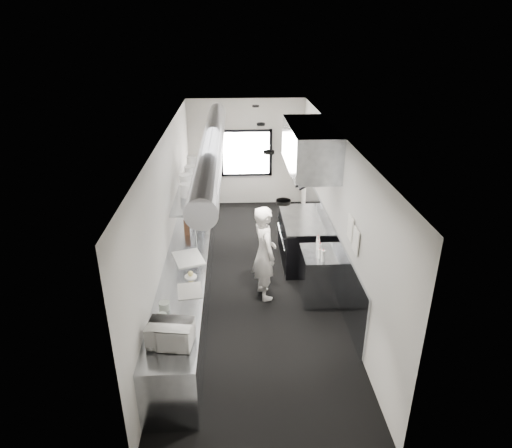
{
  "coord_description": "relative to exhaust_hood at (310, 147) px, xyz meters",
  "views": [
    {
      "loc": [
        -0.31,
        -7.41,
        4.51
      ],
      "look_at": [
        0.05,
        -0.2,
        1.25
      ],
      "focal_mm": 31.28,
      "sensor_mm": 36.0,
      "label": 1
    }
  ],
  "objects": [
    {
      "name": "wall_cladding",
      "position": [
        0.38,
        -0.4,
        -1.84
      ],
      "size": [
        0.03,
        5.5,
        1.1
      ],
      "primitive_type": "cube",
      "color": "gray",
      "rests_on": "wall_right"
    },
    {
      "name": "squeeze_bottle_a",
      "position": [
        0.02,
        -1.68,
        -1.39
      ],
      "size": [
        0.09,
        0.09,
        0.2
      ],
      "primitive_type": "cylinder",
      "rotation": [
        0.0,
        0.0,
        -0.42
      ],
      "color": "silver",
      "rests_on": "bottle_station"
    },
    {
      "name": "newspaper",
      "position": [
        -2.11,
        -2.48,
        -1.48
      ],
      "size": [
        0.41,
        0.49,
        0.01
      ],
      "primitive_type": "cube",
      "rotation": [
        0.0,
        0.0,
        0.14
      ],
      "color": "silver",
      "rests_on": "prep_counter"
    },
    {
      "name": "small_plate",
      "position": [
        -2.13,
        -2.08,
        -1.48
      ],
      "size": [
        0.22,
        0.22,
        0.02
      ],
      "primitive_type": "cylinder",
      "rotation": [
        0.0,
        0.0,
        -0.16
      ],
      "color": "white",
      "rests_on": "prep_counter"
    },
    {
      "name": "ceiling",
      "position": [
        -1.1,
        -0.7,
        0.41
      ],
      "size": [
        3.0,
        8.0,
        0.01
      ],
      "primitive_type": "cube",
      "color": "silver",
      "rests_on": "wall_back"
    },
    {
      "name": "bottle_station",
      "position": [
        0.05,
        -1.4,
        -1.94
      ],
      "size": [
        0.65,
        0.8,
        0.9
      ],
      "primitive_type": "cube",
      "color": "gray",
      "rests_on": "floor"
    },
    {
      "name": "pass_shelf",
      "position": [
        -2.29,
        0.3,
        -0.86
      ],
      "size": [
        0.45,
        3.0,
        0.68
      ],
      "color": "gray",
      "rests_on": "prep_counter"
    },
    {
      "name": "microwave",
      "position": [
        -2.23,
        -3.66,
        -1.34
      ],
      "size": [
        0.55,
        0.45,
        0.3
      ],
      "primitive_type": "imported",
      "rotation": [
        0.0,
        0.0,
        -0.14
      ],
      "color": "silver",
      "rests_on": "prep_counter"
    },
    {
      "name": "wall_left",
      "position": [
        -2.6,
        -0.7,
        -0.99
      ],
      "size": [
        0.02,
        8.0,
        2.8
      ],
      "primitive_type": "cube",
      "color": "beige",
      "rests_on": "floor"
    },
    {
      "name": "deli_tub_b",
      "position": [
        -2.41,
        -2.92,
        -1.44
      ],
      "size": [
        0.2,
        0.2,
        0.11
      ],
      "primitive_type": "cylinder",
      "rotation": [
        0.0,
        0.0,
        -0.38
      ],
      "color": "#A3AFA1",
      "rests_on": "prep_counter"
    },
    {
      "name": "plate_stack_a",
      "position": [
        -2.32,
        -0.31,
        -0.7
      ],
      "size": [
        0.21,
        0.21,
        0.25
      ],
      "primitive_type": "cylinder",
      "rotation": [
        0.0,
        0.0,
        0.0
      ],
      "color": "white",
      "rests_on": "pass_shelf"
    },
    {
      "name": "notice_sheet_a",
      "position": [
        0.37,
        -1.9,
        -0.79
      ],
      "size": [
        0.02,
        0.28,
        0.38
      ],
      "primitive_type": "cube",
      "color": "white",
      "rests_on": "wall_right"
    },
    {
      "name": "exhaust_hood",
      "position": [
        0.0,
        0.0,
        0.0
      ],
      "size": [
        0.81,
        2.2,
        0.88
      ],
      "color": "gray",
      "rests_on": "ceiling"
    },
    {
      "name": "squeeze_bottle_e",
      "position": [
        0.04,
        -1.1,
        -1.4
      ],
      "size": [
        0.07,
        0.07,
        0.18
      ],
      "primitive_type": "cylinder",
      "rotation": [
        0.0,
        0.0,
        -0.23
      ],
      "color": "silver",
      "rests_on": "bottle_station"
    },
    {
      "name": "far_work_table",
      "position": [
        -2.25,
        2.5,
        -1.94
      ],
      "size": [
        0.7,
        1.2,
        0.9
      ],
      "primitive_type": "cube",
      "color": "gray",
      "rests_on": "floor"
    },
    {
      "name": "range",
      "position": [
        -0.06,
        0.0,
        -1.92
      ],
      "size": [
        0.88,
        1.6,
        0.94
      ],
      "color": "black",
      "rests_on": "floor"
    },
    {
      "name": "pastry",
      "position": [
        -2.13,
        -2.08,
        -1.43
      ],
      "size": [
        0.09,
        0.09,
        0.09
      ],
      "primitive_type": "sphere",
      "color": "#E0CD75",
      "rests_on": "small_plate"
    },
    {
      "name": "line_cook",
      "position": [
        -0.92,
        -1.27,
        -1.53
      ],
      "size": [
        0.56,
        0.72,
        1.73
      ],
      "primitive_type": "imported",
      "rotation": [
        0.0,
        0.0,
        1.84
      ],
      "color": "silver",
      "rests_on": "floor"
    },
    {
      "name": "cutting_board",
      "position": [
        -2.22,
        -1.48,
        -1.48
      ],
      "size": [
        0.62,
        0.71,
        0.02
      ],
      "primitive_type": "cube",
      "rotation": [
        0.0,
        0.0,
        0.32
      ],
      "color": "silver",
      "rests_on": "prep_counter"
    },
    {
      "name": "squeeze_bottle_d",
      "position": [
        0.02,
        -1.26,
        -1.4
      ],
      "size": [
        0.07,
        0.07,
        0.18
      ],
      "primitive_type": "cylinder",
      "rotation": [
        0.0,
        0.0,
        -0.26
      ],
      "color": "silver",
      "rests_on": "bottle_station"
    },
    {
      "name": "squeeze_bottle_c",
      "position": [
        0.02,
        -1.41,
        -1.4
      ],
      "size": [
        0.07,
        0.07,
        0.18
      ],
      "primitive_type": "cylinder",
      "rotation": [
        0.0,
        0.0,
        0.18
      ],
      "color": "silver",
      "rests_on": "bottle_station"
    },
    {
      "name": "wall_back",
      "position": [
        -1.1,
        3.3,
        -0.99
      ],
      "size": [
        3.0,
        0.02,
        2.8
      ],
      "primitive_type": "cube",
      "color": "beige",
      "rests_on": "floor"
    },
    {
      "name": "prep_counter",
      "position": [
        -2.25,
        -1.2,
        -1.94
      ],
      "size": [
        0.7,
        6.0,
        0.9
      ],
      "primitive_type": "cube",
      "color": "gray",
      "rests_on": "floor"
    },
    {
      "name": "notice_sheet_b",
      "position": [
        0.37,
        -2.25,
        -0.84
      ],
      "size": [
        0.02,
        0.28,
        0.38
      ],
      "primitive_type": "cube",
      "color": "white",
      "rests_on": "wall_right"
    },
    {
      "name": "knife_block",
      "position": [
        -2.33,
        -0.48,
        -1.37
      ],
      "size": [
        0.13,
        0.23,
        0.23
      ],
      "primitive_type": "cube",
      "rotation": [
        0.0,
        0.0,
        0.17
      ],
      "color": "brown",
      "rests_on": "prep_counter"
    },
    {
      "name": "service_window",
      "position": [
        -1.1,
        3.26,
        -0.99
      ],
      "size": [
        1.36,
        0.05,
        1.25
      ],
      "color": "silver",
      "rests_on": "wall_back"
    },
    {
      "name": "floor",
      "position": [
        -1.1,
        -0.7,
        -2.39
      ],
      "size": [
        3.0,
        8.0,
        0.01
      ],
      "primitive_type": "cube",
      "color": "black",
      "rests_on": "ground"
    },
    {
      "name": "wall_right",
      "position": [
        0.4,
        -0.7,
        -0.99
      ],
      "size": [
        0.02,
        8.0,
        2.8
      ],
      "primitive_type": "cube",
      "color": "beige",
      "rests_on": "floor"
    },
    {
      "name": "plate_stack_b",
      "position": [
        -2.32,
        -0.03,
        -0.65
      ],
      "size": [
        0.3,
        0.3,
        0.34
      ],
      "primitive_type": "cylinder",
      "rotation": [
        0.0,
        0.0,
        0.19
      ],
      "color": "white",
      "rests_on": "pass_shelf"
    },
    {
      "name": "deli_tub_a",
      "position": [
        -2.41,
        -3.19,
        -1.44
      ],
      "size": [
        0.15,
        0.15,
        0.1
      ],
      "primitive_type": "cylinder",
      "rotation": [
        0.0,
        0.0,
        -0.04
      ],
      "color": "#A3AFA1",
      "rests_on": "prep_counter"
    },
    {
      "name": "plate_stack_d",
      "position": [
        -2.28,
        0.99,
        -0.62
      ],
      "size": [
        0.35,
        0.35,
        0.4
      ],
      "primitive_type": "cylinder",
      "rotation": [
        0.0,
        0.0,
        0.43
      ],
      "color": "white",
      "rests_on": "pass_shelf"
    },
    {
      "name": "plate_stack_c",
      "position": [
        -2.3,
        0.55,
        -0.66
      ],
      "size": [
        0.24,
        0.24,
        0.32
      ],
      "primitive_type": "cylinder",
      "rotation": [
        0.0,
        0.0,
        0.06
      ],
      "color": "white",
      "rests_on": "pass_shelf"
    },
    {
      "name": "squeeze_bottle_b",
      "position": [
        -0.01,
        -1.58,
        -1.41
      ],
      "size": [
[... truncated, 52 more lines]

